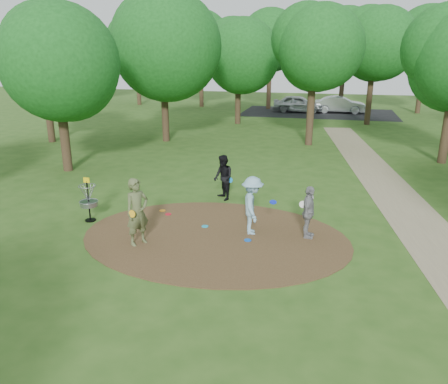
# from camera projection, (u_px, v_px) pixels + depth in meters

# --- Properties ---
(ground) EXTENTS (100.00, 100.00, 0.00)m
(ground) POSITION_uv_depth(u_px,v_px,m) (215.00, 237.00, 13.66)
(ground) COLOR #2D5119
(ground) RESTS_ON ground
(dirt_clearing) EXTENTS (8.40, 8.40, 0.02)m
(dirt_clearing) POSITION_uv_depth(u_px,v_px,m) (215.00, 237.00, 13.66)
(dirt_clearing) COLOR #47301C
(dirt_clearing) RESTS_ON ground
(footpath) EXTENTS (7.55, 39.89, 0.01)m
(footpath) POSITION_uv_depth(u_px,v_px,m) (426.00, 232.00, 14.03)
(footpath) COLOR #8C7A5B
(footpath) RESTS_ON ground
(parking_lot) EXTENTS (14.00, 8.00, 0.01)m
(parking_lot) POSITION_uv_depth(u_px,v_px,m) (318.00, 113.00, 40.91)
(parking_lot) COLOR black
(parking_lot) RESTS_ON ground
(player_observer_with_disc) EXTENTS (0.82, 0.90, 2.05)m
(player_observer_with_disc) POSITION_uv_depth(u_px,v_px,m) (137.00, 212.00, 12.85)
(player_observer_with_disc) COLOR #525C35
(player_observer_with_disc) RESTS_ON ground
(player_throwing_with_disc) EXTENTS (1.27, 1.34, 1.87)m
(player_throwing_with_disc) POSITION_uv_depth(u_px,v_px,m) (252.00, 206.00, 13.66)
(player_throwing_with_disc) COLOR #85B2C6
(player_throwing_with_disc) RESTS_ON ground
(player_walking_with_disc) EXTENTS (1.05, 1.09, 1.76)m
(player_walking_with_disc) POSITION_uv_depth(u_px,v_px,m) (223.00, 178.00, 16.85)
(player_walking_with_disc) COLOR black
(player_walking_with_disc) RESTS_ON ground
(player_waiting_with_disc) EXTENTS (0.55, 1.01, 1.67)m
(player_waiting_with_disc) POSITION_uv_depth(u_px,v_px,m) (308.00, 212.00, 13.37)
(player_waiting_with_disc) COLOR gray
(player_waiting_with_disc) RESTS_ON ground
(disc_ground_cyan) EXTENTS (0.22, 0.22, 0.02)m
(disc_ground_cyan) POSITION_uv_depth(u_px,v_px,m) (205.00, 226.00, 14.41)
(disc_ground_cyan) COLOR #1AA5D1
(disc_ground_cyan) RESTS_ON dirt_clearing
(disc_ground_blue) EXTENTS (0.22, 0.22, 0.02)m
(disc_ground_blue) POSITION_uv_depth(u_px,v_px,m) (248.00, 240.00, 13.36)
(disc_ground_blue) COLOR blue
(disc_ground_blue) RESTS_ON dirt_clearing
(disc_ground_red) EXTENTS (0.22, 0.22, 0.02)m
(disc_ground_red) POSITION_uv_depth(u_px,v_px,m) (168.00, 214.00, 15.48)
(disc_ground_red) COLOR red
(disc_ground_red) RESTS_ON dirt_clearing
(car_left) EXTENTS (4.71, 2.01, 1.59)m
(car_left) POSITION_uv_depth(u_px,v_px,m) (298.00, 104.00, 41.05)
(car_left) COLOR #A6ABAE
(car_left) RESTS_ON ground
(car_right) EXTENTS (4.68, 1.71, 1.53)m
(car_right) POSITION_uv_depth(u_px,v_px,m) (340.00, 105.00, 40.61)
(car_right) COLOR #B6BABF
(car_right) RESTS_ON ground
(disc_ground_orange) EXTENTS (0.22, 0.22, 0.02)m
(disc_ground_orange) POSITION_uv_depth(u_px,v_px,m) (163.00, 211.00, 15.83)
(disc_ground_orange) COLOR orange
(disc_ground_orange) RESTS_ON dirt_clearing
(disc_golf_basket) EXTENTS (0.63, 0.63, 1.54)m
(disc_golf_basket) POSITION_uv_depth(u_px,v_px,m) (88.00, 196.00, 14.70)
(disc_golf_basket) COLOR black
(disc_golf_basket) RESTS_ON ground
(tree_ring) EXTENTS (36.96, 44.87, 8.87)m
(tree_ring) POSITION_uv_depth(u_px,v_px,m) (309.00, 59.00, 20.73)
(tree_ring) COLOR #332316
(tree_ring) RESTS_ON ground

